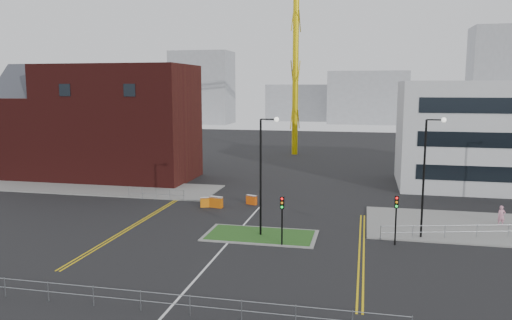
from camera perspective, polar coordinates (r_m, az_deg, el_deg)
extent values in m
plane|color=black|center=(32.05, -6.10, -12.51)|extent=(200.00, 200.00, 0.00)
cube|color=slate|center=(59.52, -17.75, -2.99)|extent=(28.00, 8.00, 0.12)
cube|color=slate|center=(38.85, 0.52, -8.62)|extent=(8.60, 4.60, 0.08)
cube|color=#204A18|center=(38.85, 0.52, -8.59)|extent=(8.00, 4.00, 0.12)
cube|color=#441311|center=(63.83, -15.33, 4.15)|extent=(18.00, 10.00, 14.00)
cube|color=black|center=(61.38, -21.01, 7.48)|extent=(1.40, 0.10, 1.40)
cube|color=black|center=(57.38, -14.26, 7.75)|extent=(1.40, 0.10, 1.40)
cube|color=#441311|center=(70.36, -23.97, 2.46)|extent=(6.00, 10.00, 10.00)
cube|color=#2D3038|center=(70.08, -24.21, 6.52)|extent=(6.40, 8.49, 8.49)
cylinder|color=#DDBE0D|center=(84.35, 4.56, 12.17)|extent=(1.00, 1.00, 33.97)
cylinder|color=black|center=(37.79, 0.53, -2.14)|extent=(0.16, 0.16, 9.00)
cylinder|color=black|center=(37.11, 1.45, 4.68)|extent=(1.20, 0.10, 0.10)
sphere|color=silver|center=(37.00, 2.37, 4.66)|extent=(0.36, 0.36, 0.36)
cylinder|color=black|center=(39.21, 18.60, -2.19)|extent=(0.16, 0.16, 9.00)
cylinder|color=black|center=(38.75, 19.80, 4.34)|extent=(1.20, 0.10, 0.10)
sphere|color=silver|center=(38.83, 20.68, 4.30)|extent=(0.36, 0.36, 0.36)
cylinder|color=black|center=(36.20, 2.99, -7.50)|extent=(0.12, 0.12, 3.00)
cube|color=black|center=(35.77, 3.01, -4.88)|extent=(0.28, 0.22, 0.90)
sphere|color=red|center=(35.58, 2.98, -4.46)|extent=(0.18, 0.18, 0.18)
sphere|color=orange|center=(35.65, 2.98, -4.93)|extent=(0.18, 0.18, 0.18)
sphere|color=#0CCC33|center=(35.72, 2.98, -5.40)|extent=(0.18, 0.18, 0.18)
cylinder|color=black|center=(37.76, 15.67, -7.14)|extent=(0.12, 0.12, 3.00)
cube|color=black|center=(37.34, 15.77, -4.62)|extent=(0.28, 0.22, 0.90)
sphere|color=red|center=(37.15, 15.80, -4.21)|extent=(0.18, 0.18, 0.18)
sphere|color=orange|center=(37.22, 15.78, -4.67)|extent=(0.18, 0.18, 0.18)
sphere|color=#0CCC33|center=(37.29, 15.76, -5.11)|extent=(0.18, 0.18, 0.18)
cylinder|color=gray|center=(26.46, -10.39, -14.80)|extent=(24.00, 0.04, 0.04)
cylinder|color=gray|center=(26.66, -10.36, -15.79)|extent=(24.00, 0.04, 0.04)
cylinder|color=gray|center=(51.79, -11.37, -3.30)|extent=(6.00, 0.04, 0.04)
cylinder|color=gray|center=(51.89, -11.36, -3.84)|extent=(6.00, 0.04, 0.04)
cylinder|color=gray|center=(53.16, -14.32, -3.65)|extent=(0.05, 0.05, 1.10)
cylinder|color=gray|center=(50.77, -8.25, -4.03)|extent=(0.05, 0.05, 1.10)
cylinder|color=gray|center=(42.59, 26.95, -6.61)|extent=(19.01, 5.04, 0.04)
cylinder|color=gray|center=(42.71, 26.90, -7.26)|extent=(19.01, 5.04, 0.04)
cylinder|color=gray|center=(38.93, 14.05, -8.06)|extent=(0.05, 0.05, 1.10)
cube|color=silver|center=(33.83, -5.00, -11.33)|extent=(0.15, 30.00, 0.01)
cube|color=gold|center=(44.15, -13.14, -6.79)|extent=(0.12, 24.00, 0.01)
cube|color=gold|center=(44.02, -12.78, -6.83)|extent=(0.12, 24.00, 0.01)
cube|color=gold|center=(36.20, 11.73, -10.15)|extent=(0.12, 20.00, 0.01)
cube|color=gold|center=(36.20, 12.21, -10.16)|extent=(0.12, 20.00, 0.01)
cube|color=gray|center=(156.44, -6.15, 8.22)|extent=(18.00, 12.00, 22.00)
cube|color=gray|center=(158.39, 12.64, 6.98)|extent=(24.00, 12.00, 16.00)
cube|color=gray|center=(157.40, 25.70, 8.54)|extent=(14.00, 12.00, 28.00)
cube|color=gray|center=(169.36, 6.47, 6.53)|extent=(30.00, 12.00, 12.00)
imported|color=pink|center=(46.01, 26.24, -5.75)|extent=(0.66, 0.47, 1.70)
cube|color=orange|center=(47.97, -5.70, -4.82)|extent=(1.19, 0.79, 0.94)
cube|color=silver|center=(47.87, -5.70, -4.33)|extent=(1.19, 0.79, 0.11)
cube|color=#C5580A|center=(47.66, -4.58, -4.82)|extent=(1.33, 0.69, 1.06)
cube|color=silver|center=(47.56, -4.58, -4.26)|extent=(1.33, 0.69, 0.13)
cube|color=#D64E0B|center=(48.78, -0.51, -4.58)|extent=(1.14, 0.74, 0.90)
cube|color=silver|center=(48.69, -0.52, -4.11)|extent=(1.14, 0.74, 0.11)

